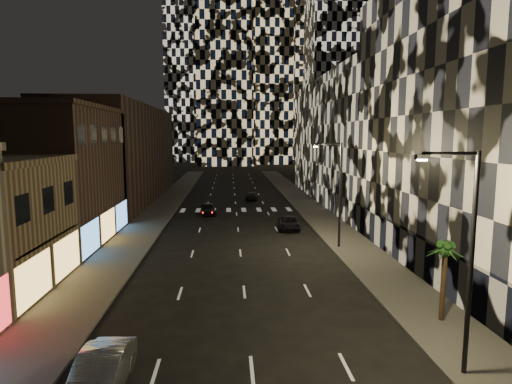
{
  "coord_description": "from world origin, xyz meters",
  "views": [
    {
      "loc": [
        -0.88,
        -5.73,
        9.72
      ],
      "look_at": [
        0.89,
        22.41,
        6.0
      ],
      "focal_mm": 30.0,
      "sensor_mm": 36.0,
      "label": 1
    }
  ],
  "objects": [
    {
      "name": "tower_left_back",
      "position": [
        -12.0,
        165.0,
        60.0
      ],
      "size": [
        24.0,
        24.0,
        120.0
      ],
      "primitive_type": "cube",
      "color": "black",
      "rests_on": "ground"
    },
    {
      "name": "tower_center_low",
      "position": [
        -2.0,
        140.0,
        47.5
      ],
      "size": [
        18.0,
        18.0,
        95.0
      ],
      "primitive_type": "cube",
      "color": "black",
      "rests_on": "ground"
    },
    {
      "name": "midrise_base",
      "position": [
        12.3,
        24.5,
        1.5
      ],
      "size": [
        0.6,
        25.0,
        3.0
      ],
      "primitive_type": "cube",
      "color": "#383838",
      "rests_on": "ground"
    },
    {
      "name": "streetlight_near",
      "position": [
        8.35,
        10.0,
        5.35
      ],
      "size": [
        2.55,
        0.25,
        9.0
      ],
      "color": "black",
      "rests_on": "sidewalk_right"
    },
    {
      "name": "sidewalk_right",
      "position": [
        10.0,
        50.0,
        0.07
      ],
      "size": [
        4.0,
        120.0,
        0.15
      ],
      "primitive_type": "cube",
      "color": "#47443F",
      "rests_on": "ground"
    },
    {
      "name": "tower_right_mid",
      "position": [
        35.0,
        135.0,
        50.0
      ],
      "size": [
        20.0,
        20.0,
        100.0
      ],
      "primitive_type": "cube",
      "color": "black",
      "rests_on": "ground"
    },
    {
      "name": "car_dark_oncoming",
      "position": [
        2.53,
        58.93,
        0.58
      ],
      "size": [
        1.97,
        4.15,
        1.17
      ],
      "primitive_type": "imported",
      "rotation": [
        0.0,
        0.0,
        3.06
      ],
      "color": "black",
      "rests_on": "ground"
    },
    {
      "name": "midrise_filler_right",
      "position": [
        20.0,
        57.0,
        9.0
      ],
      "size": [
        16.0,
        40.0,
        18.0
      ],
      "primitive_type": "cube",
      "color": "#232326",
      "rests_on": "ground"
    },
    {
      "name": "retail_filler_left",
      "position": [
        -17.0,
        60.0,
        7.0
      ],
      "size": [
        10.0,
        40.0,
        14.0
      ],
      "primitive_type": "cube",
      "color": "#453027",
      "rests_on": "ground"
    },
    {
      "name": "car_dark_midlane",
      "position": [
        -3.5,
        46.69,
        0.73
      ],
      "size": [
        2.22,
        4.45,
        1.46
      ],
      "primitive_type": "imported",
      "rotation": [
        0.0,
        0.0,
        0.12
      ],
      "color": "black",
      "rests_on": "ground"
    },
    {
      "name": "retail_brown",
      "position": [
        -17.0,
        33.5,
        6.0
      ],
      "size": [
        10.0,
        15.0,
        12.0
      ],
      "primitive_type": "cube",
      "color": "#453027",
      "rests_on": "ground"
    },
    {
      "name": "curb_left",
      "position": [
        -7.9,
        50.0,
        0.07
      ],
      "size": [
        0.2,
        120.0,
        0.15
      ],
      "primitive_type": "cube",
      "color": "#4C4C47",
      "rests_on": "ground"
    },
    {
      "name": "palm_tree",
      "position": [
        10.16,
        14.96,
        3.63
      ],
      "size": [
        2.12,
        2.15,
        4.21
      ],
      "color": "#47331E",
      "rests_on": "sidewalk_right"
    },
    {
      "name": "curb_right",
      "position": [
        7.9,
        50.0,
        0.07
      ],
      "size": [
        0.2,
        120.0,
        0.15
      ],
      "primitive_type": "cube",
      "color": "#4C4C47",
      "rests_on": "ground"
    },
    {
      "name": "streetlight_far",
      "position": [
        8.35,
        30.0,
        5.35
      ],
      "size": [
        2.55,
        0.25,
        9.0
      ],
      "color": "black",
      "rests_on": "sidewalk_right"
    },
    {
      "name": "sidewalk_left",
      "position": [
        -10.0,
        50.0,
        0.07
      ],
      "size": [
        4.0,
        120.0,
        0.15
      ],
      "primitive_type": "cube",
      "color": "#47443F",
      "rests_on": "ground"
    },
    {
      "name": "car_dark_rightlane",
      "position": [
        5.34,
        37.85,
        0.65
      ],
      "size": [
        2.6,
        4.86,
        1.3
      ],
      "primitive_type": "imported",
      "rotation": [
        0.0,
        0.0,
        -0.1
      ],
      "color": "black",
      "rests_on": "ground"
    },
    {
      "name": "car_silver_parked",
      "position": [
        -5.8,
        9.69,
        0.79
      ],
      "size": [
        1.76,
        4.84,
        1.59
      ],
      "primitive_type": "imported",
      "rotation": [
        0.0,
        0.0,
        -0.02
      ],
      "color": "#9D9EA2",
      "rests_on": "ground"
    }
  ]
}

